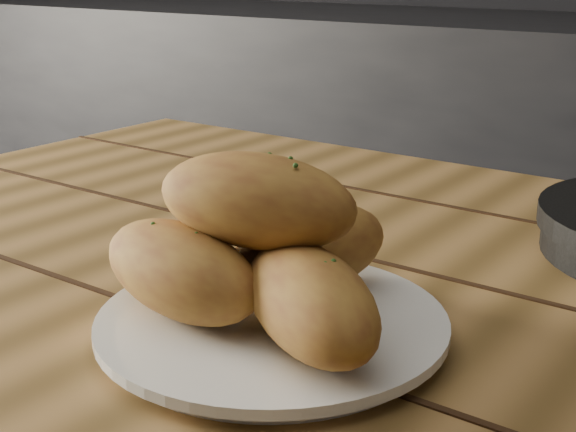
# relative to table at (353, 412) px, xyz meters

# --- Properties ---
(counter) EXTENTS (2.80, 0.60, 0.90)m
(counter) POSITION_rel_table_xyz_m (-0.57, 1.17, -0.20)
(counter) COLOR black
(counter) RESTS_ON ground
(table) EXTENTS (1.39, 0.99, 0.75)m
(table) POSITION_rel_table_xyz_m (0.00, 0.00, 0.00)
(table) COLOR olive
(table) RESTS_ON ground
(plate) EXTENTS (0.26, 0.26, 0.02)m
(plate) POSITION_rel_table_xyz_m (-0.02, -0.08, 0.11)
(plate) COLOR white
(plate) RESTS_ON table
(bread_rolls) EXTENTS (0.28, 0.24, 0.12)m
(bread_rolls) POSITION_rel_table_xyz_m (-0.03, -0.09, 0.16)
(bread_rolls) COLOR #B08230
(bread_rolls) RESTS_ON plate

